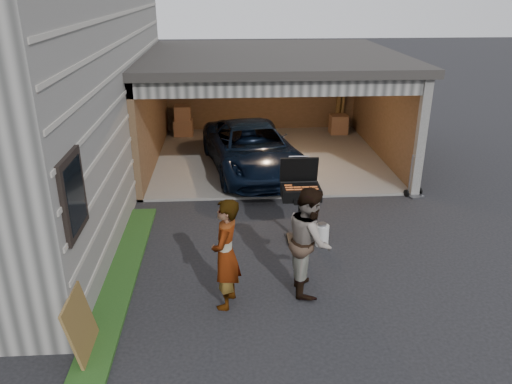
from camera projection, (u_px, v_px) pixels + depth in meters
ground at (257, 285)px, 8.17m from camera, size 80.00×80.00×0.00m
groundcover_strip at (105, 327)px, 7.10m from camera, size 0.50×8.00×0.06m
garage at (269, 89)px, 13.75m from camera, size 6.80×6.30×2.90m
minivan at (252, 151)px, 12.77m from camera, size 2.75×4.67×1.22m
woman at (226, 254)px, 7.34m from camera, size 0.57×0.72×1.74m
man at (309, 240)px, 7.74m from camera, size 0.68×0.86×1.75m
bbq_grill at (300, 195)px, 9.24m from camera, size 0.71×0.63×1.59m
propane_tank at (322, 235)px, 9.35m from camera, size 0.33×0.33×0.40m
plywood_panel at (81, 326)px, 6.48m from camera, size 0.22×0.80×0.88m
hand_truck at (415, 188)px, 11.51m from camera, size 0.45×0.40×1.01m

